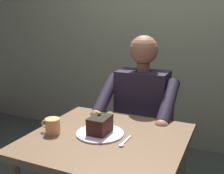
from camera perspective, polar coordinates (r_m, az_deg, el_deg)
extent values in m
cube|color=gray|center=(2.96, 13.46, 16.38)|extent=(6.40, 0.12, 3.00)
cube|color=brown|center=(1.50, -1.10, -10.91)|extent=(0.82, 0.76, 0.04)
cylinder|color=brown|center=(2.06, -6.10, -14.90)|extent=(0.05, 0.05, 0.73)
cube|color=brown|center=(2.15, 6.21, -11.93)|extent=(0.42, 0.42, 0.04)
cube|color=brown|center=(2.23, 7.92, -4.25)|extent=(0.38, 0.04, 0.45)
cylinder|color=brown|center=(2.36, 11.80, -15.38)|extent=(0.04, 0.04, 0.42)
cylinder|color=brown|center=(2.45, 3.33, -13.95)|extent=(0.04, 0.04, 0.42)
cube|color=#251F2E|center=(2.02, 6.26, -4.51)|extent=(0.36, 0.22, 0.56)
sphere|color=#946347|center=(1.93, 6.60, 7.66)|extent=(0.20, 0.20, 0.20)
cylinder|color=#946347|center=(1.95, 6.50, 4.16)|extent=(0.09, 0.09, 0.06)
cylinder|color=#251F2E|center=(1.80, 11.62, -2.95)|extent=(0.08, 0.33, 0.26)
sphere|color=#946347|center=(1.69, 10.19, -8.03)|extent=(0.09, 0.09, 0.09)
cylinder|color=#251F2E|center=(1.94, -1.14, -1.44)|extent=(0.08, 0.33, 0.26)
sphere|color=#946347|center=(1.84, -3.28, -6.01)|extent=(0.09, 0.09, 0.09)
cylinder|color=#363631|center=(2.01, 7.43, -13.96)|extent=(0.13, 0.38, 0.14)
cylinder|color=#363631|center=(2.06, 2.52, -13.09)|extent=(0.13, 0.38, 0.14)
cylinder|color=silver|center=(1.52, -2.49, -9.57)|extent=(0.26, 0.26, 0.01)
cube|color=#3E1816|center=(1.50, -2.51, -7.94)|extent=(0.10, 0.14, 0.08)
cube|color=black|center=(1.49, -2.53, -6.32)|extent=(0.10, 0.14, 0.01)
sphere|color=gold|center=(1.51, -2.68, -5.49)|extent=(0.02, 0.02, 0.02)
cylinder|color=#E1AB64|center=(1.55, -12.19, -7.91)|extent=(0.08, 0.08, 0.09)
torus|color=#E1AB64|center=(1.58, -13.75, -7.42)|extent=(0.05, 0.01, 0.05)
cylinder|color=black|center=(1.54, -12.26, -6.63)|extent=(0.07, 0.07, 0.01)
cube|color=silver|center=(1.45, 3.03, -10.89)|extent=(0.02, 0.11, 0.01)
ellipsoid|color=silver|center=(1.39, 1.95, -11.93)|extent=(0.03, 0.04, 0.01)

